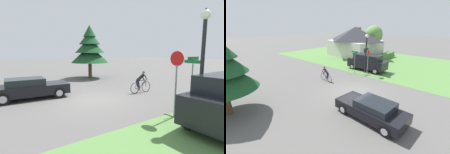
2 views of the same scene
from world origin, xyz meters
The scene contains 7 objects.
ground_plane centered at (0.00, 0.00, 0.00)m, with size 140.00×140.00×0.00m, color #5B5956.
sedan_left_lane centered at (-2.37, -3.00, 0.64)m, with size 2.07×4.46×1.27m.
cyclist centered at (0.24, 3.74, 0.72)m, with size 0.44×1.74×1.51m.
stop_sign centered at (4.59, 1.62, 2.01)m, with size 0.66×0.07×2.89m.
street_lamp centered at (5.28, 2.34, 3.01)m, with size 0.39×0.39×4.57m.
street_name_sign centered at (4.36, 3.22, 1.82)m, with size 0.90×0.90×2.62m.
conifer_tall_near centered at (-8.10, 4.07, 3.24)m, with size 4.05×4.05×5.71m.
Camera 1 is at (9.10, -4.76, 2.83)m, focal length 28.00 mm.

